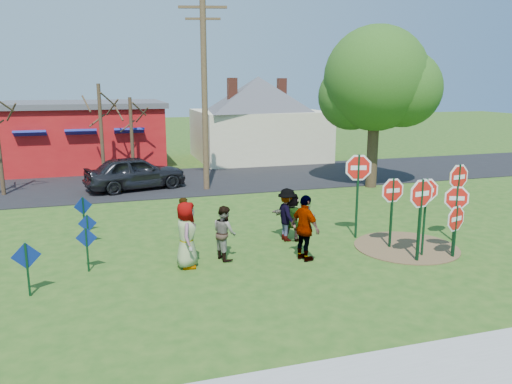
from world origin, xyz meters
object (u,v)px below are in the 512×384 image
(stop_sign_a, at_px, (421,202))
(stop_sign_c, at_px, (426,199))
(utility_pole, at_px, (204,90))
(stop_sign_d, at_px, (458,183))
(person_b, at_px, (185,221))
(person_a, at_px, (187,235))
(leafy_tree, at_px, (378,84))
(suv, at_px, (135,172))
(stop_sign_b, at_px, (358,175))

(stop_sign_a, relative_size, stop_sign_c, 1.04)
(utility_pole, bearing_deg, stop_sign_d, -58.84)
(stop_sign_c, distance_m, utility_pole, 12.19)
(person_b, bearing_deg, person_a, -161.65)
(stop_sign_d, bearing_deg, leafy_tree, 66.92)
(stop_sign_a, xyz_separation_m, person_a, (-6.39, 1.47, -0.84))
(leafy_tree, bearing_deg, suv, 166.77)
(stop_sign_a, height_order, utility_pole, utility_pole)
(stop_sign_b, bearing_deg, leafy_tree, 70.26)
(utility_pole, bearing_deg, stop_sign_c, -68.81)
(person_a, relative_size, person_b, 1.23)
(stop_sign_b, bearing_deg, person_a, -155.78)
(stop_sign_b, bearing_deg, stop_sign_a, -62.33)
(stop_sign_d, bearing_deg, person_b, 154.94)
(stop_sign_a, xyz_separation_m, utility_pole, (-3.87, 11.38, 2.91))
(stop_sign_a, xyz_separation_m, person_b, (-6.12, 3.45, -1.01))
(suv, bearing_deg, utility_pole, -119.89)
(stop_sign_b, height_order, utility_pole, utility_pole)
(person_b, bearing_deg, stop_sign_b, -73.26)
(stop_sign_b, distance_m, utility_pole, 9.77)
(stop_sign_a, xyz_separation_m, stop_sign_c, (0.41, 0.35, -0.04))
(suv, xyz_separation_m, utility_pole, (3.23, -0.95, 3.84))
(person_a, xyz_separation_m, suv, (-0.70, 10.87, -0.09))
(stop_sign_b, relative_size, stop_sign_c, 1.19)
(stop_sign_b, height_order, leafy_tree, leafy_tree)
(utility_pole, distance_m, leafy_tree, 8.17)
(stop_sign_a, bearing_deg, person_b, 141.42)
(stop_sign_d, relative_size, suv, 0.57)
(stop_sign_b, xyz_separation_m, suv, (-6.47, 9.80, -1.27))
(stop_sign_c, height_order, utility_pole, utility_pole)
(leafy_tree, bearing_deg, stop_sign_c, -111.70)
(stop_sign_a, xyz_separation_m, suv, (-7.10, 12.33, -0.93))
(stop_sign_c, height_order, person_b, stop_sign_c)
(stop_sign_b, xyz_separation_m, person_b, (-5.49, 0.93, -1.35))
(stop_sign_c, bearing_deg, person_b, 168.92)
(stop_sign_d, distance_m, person_b, 8.71)
(stop_sign_d, xyz_separation_m, leafy_tree, (1.88, 8.42, 3.03))
(stop_sign_b, distance_m, person_a, 5.98)
(utility_pole, height_order, leafy_tree, utility_pole)
(stop_sign_c, distance_m, leafy_tree, 10.55)
(stop_sign_b, height_order, stop_sign_c, stop_sign_b)
(leafy_tree, bearing_deg, stop_sign_a, -113.05)
(stop_sign_b, distance_m, stop_sign_d, 3.13)
(person_b, distance_m, leafy_tree, 12.70)
(stop_sign_b, xyz_separation_m, utility_pole, (-3.24, 8.85, 2.56))
(person_b, xyz_separation_m, leafy_tree, (10.24, 6.24, 4.18))
(stop_sign_b, xyz_separation_m, stop_sign_c, (1.03, -2.18, -0.38))
(stop_sign_b, bearing_deg, stop_sign_d, -9.81)
(stop_sign_c, height_order, suv, stop_sign_c)
(stop_sign_a, bearing_deg, stop_sign_c, 31.58)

